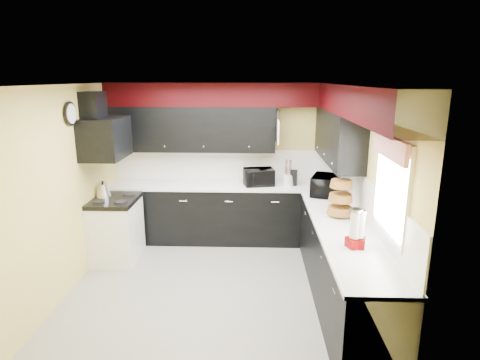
# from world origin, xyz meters

# --- Properties ---
(ground) EXTENTS (3.60, 3.60, 0.00)m
(ground) POSITION_xyz_m (0.00, 0.00, 0.00)
(ground) COLOR gray
(ground) RESTS_ON ground
(wall_back) EXTENTS (3.60, 0.06, 2.50)m
(wall_back) POSITION_xyz_m (0.00, 1.80, 1.25)
(wall_back) COLOR #E0C666
(wall_back) RESTS_ON ground
(wall_right) EXTENTS (0.06, 3.60, 2.50)m
(wall_right) POSITION_xyz_m (1.80, 0.00, 1.25)
(wall_right) COLOR #E0C666
(wall_right) RESTS_ON ground
(wall_left) EXTENTS (0.06, 3.60, 2.50)m
(wall_left) POSITION_xyz_m (-1.80, 0.00, 1.25)
(wall_left) COLOR #E0C666
(wall_left) RESTS_ON ground
(ceiling) EXTENTS (3.60, 3.60, 0.06)m
(ceiling) POSITION_xyz_m (0.00, 0.00, 2.50)
(ceiling) COLOR white
(ceiling) RESTS_ON wall_back
(cab_back) EXTENTS (3.60, 0.60, 0.90)m
(cab_back) POSITION_xyz_m (0.00, 1.50, 0.45)
(cab_back) COLOR black
(cab_back) RESTS_ON ground
(cab_right) EXTENTS (0.60, 3.00, 0.90)m
(cab_right) POSITION_xyz_m (1.50, -0.30, 0.45)
(cab_right) COLOR black
(cab_right) RESTS_ON ground
(counter_back) EXTENTS (3.62, 0.64, 0.04)m
(counter_back) POSITION_xyz_m (0.00, 1.50, 0.92)
(counter_back) COLOR white
(counter_back) RESTS_ON cab_back
(counter_right) EXTENTS (0.64, 3.02, 0.04)m
(counter_right) POSITION_xyz_m (1.50, -0.30, 0.92)
(counter_right) COLOR white
(counter_right) RESTS_ON cab_right
(splash_back) EXTENTS (3.60, 0.02, 0.50)m
(splash_back) POSITION_xyz_m (0.00, 1.79, 1.19)
(splash_back) COLOR white
(splash_back) RESTS_ON counter_back
(splash_right) EXTENTS (0.02, 3.60, 0.50)m
(splash_right) POSITION_xyz_m (1.79, 0.00, 1.19)
(splash_right) COLOR white
(splash_right) RESTS_ON counter_right
(upper_back) EXTENTS (2.60, 0.35, 0.70)m
(upper_back) POSITION_xyz_m (-0.50, 1.62, 1.80)
(upper_back) COLOR black
(upper_back) RESTS_ON wall_back
(upper_right) EXTENTS (0.35, 1.80, 0.70)m
(upper_right) POSITION_xyz_m (1.62, 0.90, 1.80)
(upper_right) COLOR black
(upper_right) RESTS_ON wall_right
(soffit_back) EXTENTS (3.60, 0.36, 0.35)m
(soffit_back) POSITION_xyz_m (0.00, 1.62, 2.33)
(soffit_back) COLOR black
(soffit_back) RESTS_ON wall_back
(soffit_right) EXTENTS (0.36, 3.24, 0.35)m
(soffit_right) POSITION_xyz_m (1.62, -0.18, 2.33)
(soffit_right) COLOR black
(soffit_right) RESTS_ON wall_right
(stove) EXTENTS (0.60, 0.75, 0.86)m
(stove) POSITION_xyz_m (-1.50, 0.75, 0.43)
(stove) COLOR white
(stove) RESTS_ON ground
(cooktop) EXTENTS (0.62, 0.77, 0.06)m
(cooktop) POSITION_xyz_m (-1.50, 0.75, 0.89)
(cooktop) COLOR black
(cooktop) RESTS_ON stove
(hood) EXTENTS (0.50, 0.78, 0.55)m
(hood) POSITION_xyz_m (-1.55, 0.75, 1.78)
(hood) COLOR black
(hood) RESTS_ON wall_left
(hood_duct) EXTENTS (0.24, 0.40, 0.40)m
(hood_duct) POSITION_xyz_m (-1.68, 0.75, 2.20)
(hood_duct) COLOR black
(hood_duct) RESTS_ON wall_left
(window) EXTENTS (0.03, 0.86, 0.96)m
(window) POSITION_xyz_m (1.79, -0.90, 1.55)
(window) COLOR white
(window) RESTS_ON wall_right
(valance) EXTENTS (0.04, 0.88, 0.20)m
(valance) POSITION_xyz_m (1.73, -0.90, 1.95)
(valance) COLOR red
(valance) RESTS_ON wall_right
(pan_top) EXTENTS (0.03, 0.22, 0.40)m
(pan_top) POSITION_xyz_m (0.82, 1.55, 2.00)
(pan_top) COLOR black
(pan_top) RESTS_ON upper_back
(pan_mid) EXTENTS (0.03, 0.28, 0.46)m
(pan_mid) POSITION_xyz_m (0.82, 1.42, 1.75)
(pan_mid) COLOR black
(pan_mid) RESTS_ON upper_back
(pan_low) EXTENTS (0.03, 0.24, 0.42)m
(pan_low) POSITION_xyz_m (0.82, 1.68, 1.72)
(pan_low) COLOR black
(pan_low) RESTS_ON upper_back
(cut_board) EXTENTS (0.03, 0.26, 0.35)m
(cut_board) POSITION_xyz_m (0.83, 1.30, 1.80)
(cut_board) COLOR white
(cut_board) RESTS_ON upper_back
(baskets) EXTENTS (0.27, 0.27, 0.50)m
(baskets) POSITION_xyz_m (1.52, 0.05, 1.18)
(baskets) COLOR brown
(baskets) RESTS_ON upper_right
(clock) EXTENTS (0.03, 0.30, 0.30)m
(clock) POSITION_xyz_m (-1.77, 0.25, 2.15)
(clock) COLOR black
(clock) RESTS_ON wall_left
(deco_plate) EXTENTS (0.03, 0.24, 0.24)m
(deco_plate) POSITION_xyz_m (1.77, -0.35, 2.25)
(deco_plate) COLOR white
(deco_plate) RESTS_ON wall_right
(toaster_oven) EXTENTS (0.52, 0.46, 0.26)m
(toaster_oven) POSITION_xyz_m (0.56, 1.47, 1.07)
(toaster_oven) COLOR black
(toaster_oven) RESTS_ON counter_back
(microwave) EXTENTS (0.49, 0.60, 0.28)m
(microwave) POSITION_xyz_m (1.50, 0.97, 1.08)
(microwave) COLOR black
(microwave) RESTS_ON counter_right
(utensil_crock) EXTENTS (0.17, 0.17, 0.18)m
(utensil_crock) POSITION_xyz_m (1.01, 1.47, 1.03)
(utensil_crock) COLOR silver
(utensil_crock) RESTS_ON counter_back
(knife_block) EXTENTS (0.13, 0.16, 0.23)m
(knife_block) POSITION_xyz_m (1.10, 1.48, 1.05)
(knife_block) COLOR black
(knife_block) RESTS_ON counter_back
(kettle) EXTENTS (0.23, 0.23, 0.18)m
(kettle) POSITION_xyz_m (-1.68, 0.84, 1.01)
(kettle) COLOR #B6B5BA
(kettle) RESTS_ON cooktop
(dispenser_a) EXTENTS (0.16, 0.16, 0.35)m
(dispenser_a) POSITION_xyz_m (1.52, -0.87, 1.11)
(dispenser_a) COLOR #61000B
(dispenser_a) RESTS_ON counter_right
(dispenser_b) EXTENTS (0.17, 0.17, 0.37)m
(dispenser_b) POSITION_xyz_m (1.48, -0.87, 1.12)
(dispenser_b) COLOR #580402
(dispenser_b) RESTS_ON counter_right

